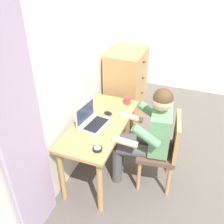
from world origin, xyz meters
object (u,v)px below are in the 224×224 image
at_px(dresser, 126,90).
at_px(chair, 164,148).
at_px(laptop, 92,120).
at_px(computer_mouse, 108,113).
at_px(desk_clock, 97,149).
at_px(desk, 100,131).
at_px(coffee_mug, 128,100).
at_px(person_seated, 148,132).

bearing_deg(dresser, chair, -142.95).
distance_m(dresser, laptop, 1.14).
bearing_deg(computer_mouse, desk_clock, -159.36).
relative_size(desk, chair, 1.33).
bearing_deg(coffee_mug, person_seated, -140.34).
height_order(computer_mouse, coffee_mug, coffee_mug).
distance_m(person_seated, laptop, 0.61).
bearing_deg(desk_clock, person_seated, -38.33).
distance_m(person_seated, coffee_mug, 0.58).
height_order(laptop, coffee_mug, laptop).
relative_size(desk, laptop, 3.19).
xyz_separation_m(chair, laptop, (-0.13, 0.77, 0.26)).
height_order(desk, coffee_mug, coffee_mug).
relative_size(dresser, computer_mouse, 11.53).
bearing_deg(dresser, person_seated, -150.76).
bearing_deg(dresser, computer_mouse, -175.40).
distance_m(person_seated, computer_mouse, 0.52).
relative_size(chair, computer_mouse, 8.91).
relative_size(person_seated, coffee_mug, 10.07).
bearing_deg(person_seated, coffee_mug, 39.66).
distance_m(person_seated, desk_clock, 0.60).
xyz_separation_m(dresser, person_seated, (-1.02, -0.57, 0.11)).
xyz_separation_m(desk, computer_mouse, (0.18, -0.02, 0.13)).
height_order(dresser, chair, dresser).
bearing_deg(desk, coffee_mug, -17.42).
height_order(dresser, desk_clock, dresser).
height_order(chair, desk_clock, chair).
distance_m(chair, computer_mouse, 0.73).
bearing_deg(desk, chair, -84.40).
bearing_deg(coffee_mug, chair, -127.42).
bearing_deg(computer_mouse, laptop, 168.00).
xyz_separation_m(desk, desk_clock, (-0.42, -0.15, 0.13)).
bearing_deg(desk, laptop, 129.88).
relative_size(chair, person_seated, 0.74).
relative_size(desk, dresser, 1.03).
height_order(person_seated, coffee_mug, person_seated).
height_order(desk_clock, coffee_mug, coffee_mug).
relative_size(dresser, chair, 1.29).
xyz_separation_m(desk_clock, coffee_mug, (0.91, -0.00, 0.03)).
relative_size(computer_mouse, desk_clock, 1.11).
xyz_separation_m(dresser, laptop, (-1.13, 0.02, 0.18)).
height_order(laptop, desk_clock, laptop).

